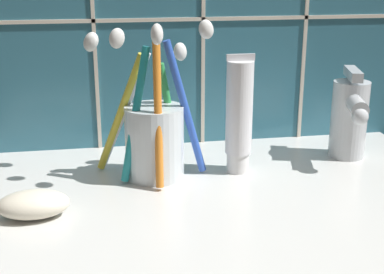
{
  "coord_description": "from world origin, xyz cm",
  "views": [
    {
      "loc": [
        -12.47,
        -53.0,
        26.39
      ],
      "look_at": [
        -2.84,
        2.68,
        8.06
      ],
      "focal_mm": 50.0,
      "sensor_mm": 36.0,
      "label": 1
    }
  ],
  "objects_px": {
    "toothpaste_tube": "(239,115)",
    "soap_bar": "(33,204)",
    "toothbrush_cup": "(153,133)",
    "sink_faucet": "(350,116)"
  },
  "relations": [
    {
      "from": "toothbrush_cup",
      "to": "sink_faucet",
      "type": "distance_m",
      "value": 0.26
    },
    {
      "from": "toothpaste_tube",
      "to": "sink_faucet",
      "type": "xyz_separation_m",
      "value": [
        0.15,
        0.02,
        -0.02
      ]
    },
    {
      "from": "soap_bar",
      "to": "sink_faucet",
      "type": "bearing_deg",
      "value": 15.9
    },
    {
      "from": "toothbrush_cup",
      "to": "soap_bar",
      "type": "bearing_deg",
      "value": -146.28
    },
    {
      "from": "toothpaste_tube",
      "to": "soap_bar",
      "type": "bearing_deg",
      "value": -159.7
    },
    {
      "from": "toothpaste_tube",
      "to": "soap_bar",
      "type": "relative_size",
      "value": 2.01
    },
    {
      "from": "toothbrush_cup",
      "to": "soap_bar",
      "type": "distance_m",
      "value": 0.16
    },
    {
      "from": "soap_bar",
      "to": "toothbrush_cup",
      "type": "bearing_deg",
      "value": 33.72
    },
    {
      "from": "toothpaste_tube",
      "to": "toothbrush_cup",
      "type": "bearing_deg",
      "value": 179.7
    },
    {
      "from": "toothbrush_cup",
      "to": "soap_bar",
      "type": "height_order",
      "value": "toothbrush_cup"
    }
  ]
}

